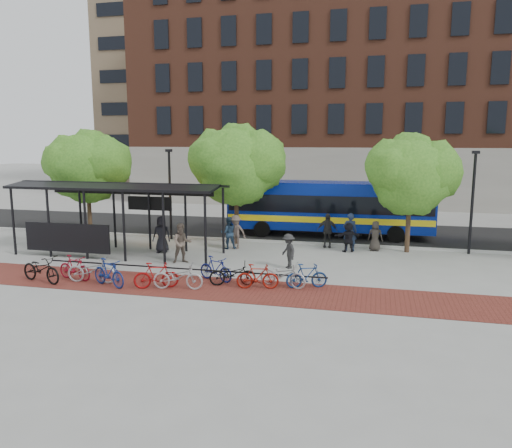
% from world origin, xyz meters
% --- Properties ---
extents(ground, '(160.00, 160.00, 0.00)m').
position_xyz_m(ground, '(0.00, 0.00, 0.00)').
color(ground, '#9E9E99').
rests_on(ground, ground).
extents(asphalt_street, '(160.00, 8.00, 0.01)m').
position_xyz_m(asphalt_street, '(0.00, 8.00, 0.01)').
color(asphalt_street, black).
rests_on(asphalt_street, ground).
extents(curb, '(160.00, 0.25, 0.12)m').
position_xyz_m(curb, '(0.00, 4.00, 0.06)').
color(curb, '#B7B7B2').
rests_on(curb, ground).
extents(brick_strip, '(24.00, 3.00, 0.01)m').
position_xyz_m(brick_strip, '(-2.00, -5.00, 0.00)').
color(brick_strip, maroon).
rests_on(brick_strip, ground).
extents(bike_rack_rail, '(12.00, 0.05, 0.95)m').
position_xyz_m(bike_rack_rail, '(-3.30, -4.10, 0.00)').
color(bike_rack_rail, black).
rests_on(bike_rack_rail, ground).
extents(building_brick, '(55.00, 14.00, 20.00)m').
position_xyz_m(building_brick, '(10.00, 26.00, 10.00)').
color(building_brick, brown).
rests_on(building_brick, ground).
extents(building_tower, '(22.00, 22.00, 30.00)m').
position_xyz_m(building_tower, '(-16.00, 40.00, 15.00)').
color(building_tower, '#7A664C').
rests_on(building_tower, ground).
extents(bus_shelter, '(10.60, 3.07, 3.60)m').
position_xyz_m(bus_shelter, '(-8.13, -0.48, 3.00)').
color(bus_shelter, black).
rests_on(bus_shelter, ground).
extents(tree_a, '(4.90, 4.00, 6.18)m').
position_xyz_m(tree_a, '(-11.91, 3.35, 4.24)').
color(tree_a, '#382619').
rests_on(tree_a, ground).
extents(tree_b, '(5.15, 4.20, 6.47)m').
position_xyz_m(tree_b, '(-2.90, 3.35, 4.46)').
color(tree_b, '#382619').
rests_on(tree_b, ground).
extents(tree_c, '(4.66, 3.80, 5.92)m').
position_xyz_m(tree_c, '(6.09, 3.35, 4.05)').
color(tree_c, '#382619').
rests_on(tree_c, ground).
extents(lamp_post_left, '(0.35, 0.20, 5.12)m').
position_xyz_m(lamp_post_left, '(-7.00, 3.60, 2.75)').
color(lamp_post_left, black).
rests_on(lamp_post_left, ground).
extents(lamp_post_right, '(0.35, 0.20, 5.12)m').
position_xyz_m(lamp_post_right, '(9.00, 3.60, 2.75)').
color(lamp_post_right, black).
rests_on(lamp_post_right, ground).
extents(bus, '(11.89, 3.01, 3.20)m').
position_xyz_m(bus, '(1.71, 6.77, 1.84)').
color(bus, navy).
rests_on(bus, ground).
extents(bike_0, '(2.22, 1.29, 1.10)m').
position_xyz_m(bike_0, '(-8.57, -5.82, 0.55)').
color(bike_0, black).
rests_on(bike_0, ground).
extents(bike_1, '(1.75, 0.87, 1.02)m').
position_xyz_m(bike_1, '(-7.47, -5.20, 0.51)').
color(bike_1, maroon).
rests_on(bike_1, ground).
extents(bike_2, '(2.08, 0.86, 1.07)m').
position_xyz_m(bike_2, '(-6.56, -5.42, 0.53)').
color(bike_2, '#9F9FA1').
rests_on(bike_2, ground).
extents(bike_3, '(1.88, 1.20, 1.10)m').
position_xyz_m(bike_3, '(-5.63, -5.71, 0.55)').
color(bike_3, navy).
rests_on(bike_3, ground).
extents(bike_5, '(1.76, 1.12, 1.03)m').
position_xyz_m(bike_5, '(-3.73, -5.51, 0.51)').
color(bike_5, maroon).
rests_on(bike_5, ground).
extents(bike_6, '(2.01, 0.95, 1.02)m').
position_xyz_m(bike_6, '(-2.87, -5.43, 0.51)').
color(bike_6, '#A8A8AA').
rests_on(bike_6, ground).
extents(bike_7, '(1.73, 1.09, 1.01)m').
position_xyz_m(bike_7, '(-1.83, -3.99, 0.50)').
color(bike_7, navy).
rests_on(bike_7, ground).
extents(bike_8, '(1.92, 1.08, 0.96)m').
position_xyz_m(bike_8, '(-0.98, -4.47, 0.48)').
color(bike_8, black).
rests_on(bike_8, ground).
extents(bike_9, '(1.69, 0.77, 0.98)m').
position_xyz_m(bike_9, '(0.07, -4.67, 0.49)').
color(bike_9, maroon).
rests_on(bike_9, ground).
extents(bike_10, '(2.04, 1.14, 1.01)m').
position_xyz_m(bike_10, '(0.96, -4.19, 0.51)').
color(bike_10, '#AEAEB0').
rests_on(bike_10, ground).
extents(bike_11, '(1.67, 1.01, 0.97)m').
position_xyz_m(bike_11, '(1.89, -4.13, 0.49)').
color(bike_11, navy).
rests_on(bike_11, ground).
extents(pedestrian_0, '(0.97, 0.70, 1.86)m').
position_xyz_m(pedestrian_0, '(-6.09, 0.30, 0.93)').
color(pedestrian_0, black).
rests_on(pedestrian_0, ground).
extents(pedestrian_2, '(1.01, 0.91, 1.69)m').
position_xyz_m(pedestrian_2, '(-3.06, 1.92, 0.85)').
color(pedestrian_2, '#22374F').
rests_on(pedestrian_2, ground).
extents(pedestrian_3, '(1.21, 0.77, 1.78)m').
position_xyz_m(pedestrian_3, '(-2.70, 2.04, 0.89)').
color(pedestrian_3, brown).
rests_on(pedestrian_3, ground).
extents(pedestrian_4, '(1.08, 0.48, 1.82)m').
position_xyz_m(pedestrian_4, '(1.93, 3.46, 0.91)').
color(pedestrian_4, '#292929').
rests_on(pedestrian_4, ground).
extents(pedestrian_5, '(1.49, 0.89, 1.53)m').
position_xyz_m(pedestrian_5, '(3.09, 2.63, 0.76)').
color(pedestrian_5, black).
rests_on(pedestrian_5, ground).
extents(pedestrian_6, '(0.81, 0.58, 1.55)m').
position_xyz_m(pedestrian_6, '(4.41, 3.23, 0.77)').
color(pedestrian_6, '#38322C').
rests_on(pedestrian_6, ground).
extents(pedestrian_7, '(0.77, 0.56, 1.97)m').
position_xyz_m(pedestrian_7, '(3.14, 2.92, 0.98)').
color(pedestrian_7, '#1F2C49').
rests_on(pedestrian_7, ground).
extents(pedestrian_8, '(1.13, 1.06, 1.85)m').
position_xyz_m(pedestrian_8, '(-4.28, -1.48, 0.93)').
color(pedestrian_8, '#66584C').
rests_on(pedestrian_8, ground).
extents(pedestrian_9, '(1.06, 1.15, 1.56)m').
position_xyz_m(pedestrian_9, '(0.68, -1.31, 0.78)').
color(pedestrian_9, '#282828').
rests_on(pedestrian_9, ground).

